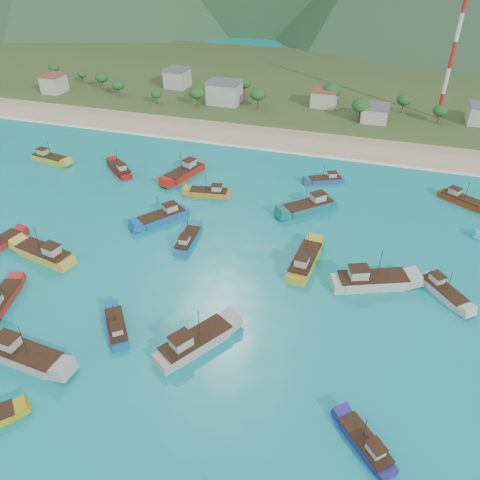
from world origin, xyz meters
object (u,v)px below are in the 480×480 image
(radio_tower, at_px, (456,42))
(boat_29, at_px, (184,173))
(boat_4, at_px, (117,328))
(boat_28, at_px, (195,343))
(boat_13, at_px, (371,281))
(boat_5, at_px, (188,241))
(boat_0, at_px, (163,217))
(boat_24, at_px, (120,170))
(boat_15, at_px, (3,300))
(boat_23, at_px, (49,159))
(boat_32, at_px, (210,193))
(boat_2, at_px, (442,291))
(boat_11, at_px, (325,180))
(boat_25, at_px, (305,262))
(boat_3, at_px, (366,445))
(boat_33, at_px, (309,207))
(boat_20, at_px, (461,200))
(boat_16, at_px, (45,254))
(boat_18, at_px, (24,356))

(radio_tower, relative_size, boat_29, 3.58)
(boat_4, height_order, boat_28, boat_28)
(boat_4, relative_size, boat_13, 0.63)
(boat_5, relative_size, boat_13, 0.69)
(boat_4, height_order, boat_5, boat_5)
(boat_0, xyz_separation_m, boat_24, (-21.11, 18.76, -0.11))
(radio_tower, relative_size, boat_15, 4.45)
(radio_tower, bearing_deg, boat_23, -148.07)
(boat_0, distance_m, boat_23, 47.19)
(boat_15, bearing_deg, boat_32, 51.71)
(boat_4, xyz_separation_m, boat_28, (13.31, 0.39, 0.40))
(boat_23, distance_m, boat_32, 49.29)
(boat_2, xyz_separation_m, boat_23, (-100.85, 27.31, 0.10))
(boat_11, distance_m, boat_25, 36.24)
(boat_3, xyz_separation_m, boat_15, (-61.96, 8.89, 0.13))
(boat_33, bearing_deg, boat_2, -172.04)
(radio_tower, height_order, boat_29, radio_tower)
(boat_2, relative_size, boat_33, 0.81)
(boat_13, bearing_deg, boat_5, -116.41)
(boat_20, distance_m, boat_28, 74.16)
(radio_tower, height_order, boat_24, radio_tower)
(boat_0, distance_m, boat_5, 10.99)
(boat_24, xyz_separation_m, boat_32, (26.99, -4.98, -0.05))
(boat_15, distance_m, boat_16, 13.36)
(boat_13, relative_size, boat_20, 1.38)
(boat_5, distance_m, boat_13, 36.82)
(boat_25, bearing_deg, boat_13, -5.84)
(boat_15, relative_size, boat_25, 0.83)
(boat_5, relative_size, boat_28, 0.76)
(boat_23, bearing_deg, boat_11, 107.20)
(boat_13, relative_size, boat_32, 1.38)
(radio_tower, distance_m, boat_2, 94.75)
(boat_11, distance_m, boat_23, 75.23)
(boat_15, xyz_separation_m, boat_25, (47.67, 26.00, 0.25))
(boat_16, bearing_deg, boat_15, -163.27)
(boat_18, height_order, boat_25, boat_18)
(boat_16, height_order, boat_24, boat_16)
(radio_tower, relative_size, boat_24, 4.72)
(boat_3, relative_size, boat_28, 0.64)
(boat_3, height_order, boat_32, boat_32)
(boat_24, distance_m, boat_33, 51.36)
(boat_11, relative_size, boat_33, 0.77)
(boat_16, bearing_deg, boat_20, -47.13)
(boat_25, relative_size, boat_29, 0.97)
(boat_0, bearing_deg, boat_24, -5.58)
(boat_2, distance_m, boat_16, 74.54)
(boat_20, xyz_separation_m, boat_33, (-33.33, -14.13, 0.26))
(boat_15, relative_size, boat_24, 1.06)
(boat_3, xyz_separation_m, boat_13, (-1.82, 32.44, 0.52))
(radio_tower, distance_m, boat_24, 106.54)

